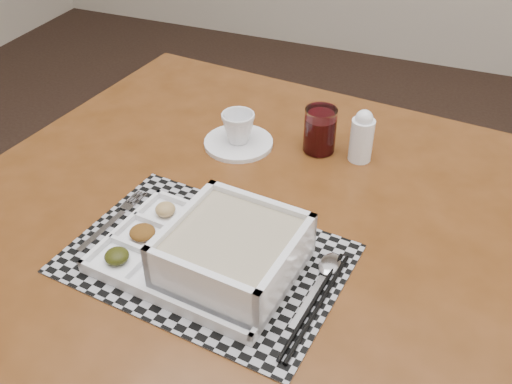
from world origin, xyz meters
TOP-DOWN VIEW (x-y plane):
  - floor at (0.00, 0.00)m, footprint 5.00×5.00m
  - dining_table at (0.05, -0.22)m, footprint 1.21×1.21m
  - placemat at (0.04, -0.33)m, footprint 0.48×0.36m
  - serving_tray at (0.08, -0.35)m, footprint 0.34×0.25m
  - fork at (-0.16, -0.30)m, footprint 0.04×0.19m
  - spoon at (0.24, -0.29)m, footprint 0.04×0.18m
  - chopsticks at (0.24, -0.36)m, footprint 0.04×0.24m
  - saucer at (-0.05, 0.02)m, footprint 0.15×0.15m
  - cup at (-0.05, 0.02)m, footprint 0.09×0.09m
  - juice_glass at (0.12, 0.06)m, footprint 0.07×0.07m
  - creamer_bottle at (0.21, 0.06)m, footprint 0.05×0.05m

SIDE VIEW (x-z plane):
  - floor at x=0.00m, z-range 0.00..0.00m
  - dining_table at x=0.05m, z-range 0.33..1.15m
  - placemat at x=0.04m, z-range 0.82..0.83m
  - fork at x=-0.16m, z-range 0.83..0.83m
  - saucer at x=-0.05m, z-range 0.82..0.83m
  - spoon at x=0.24m, z-range 0.82..0.83m
  - chopsticks at x=0.24m, z-range 0.83..0.83m
  - serving_tray at x=0.08m, z-range 0.82..0.91m
  - cup at x=-0.05m, z-range 0.83..0.90m
  - juice_glass at x=0.12m, z-range 0.82..0.92m
  - creamer_bottle at x=0.21m, z-range 0.82..0.94m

